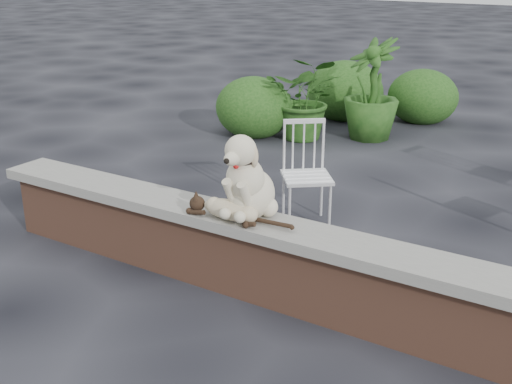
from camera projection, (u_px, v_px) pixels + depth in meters
The scene contains 9 objects.
ground at pixel (339, 319), 4.37m from camera, with size 60.00×60.00×0.00m, color black.
brick_wall at pixel (341, 286), 4.29m from camera, with size 6.00×0.30×0.50m, color brown.
capstone at pixel (343, 247), 4.19m from camera, with size 6.20×0.40×0.08m, color slate.
dog at pixel (251, 173), 4.48m from camera, with size 0.41×0.54×0.63m, color beige, non-canonical shape.
cat at pixel (230, 209), 4.48m from camera, with size 0.96×0.23×0.16m, color tan, non-canonical shape.
chair_a at pixel (307, 175), 5.75m from camera, with size 0.56×0.56×0.94m, color white, non-canonical shape.
potted_plant_a at pixel (306, 98), 8.43m from camera, with size 1.00×0.87×1.11m, color #184012.
potted_plant_b at pixel (371, 89), 8.42m from camera, with size 0.74×0.74×1.33m, color #184012.
shrubbery at pixel (340, 98), 9.24m from camera, with size 2.73×2.90×0.91m.
Camera 1 is at (1.54, -3.52, 2.33)m, focal length 45.21 mm.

